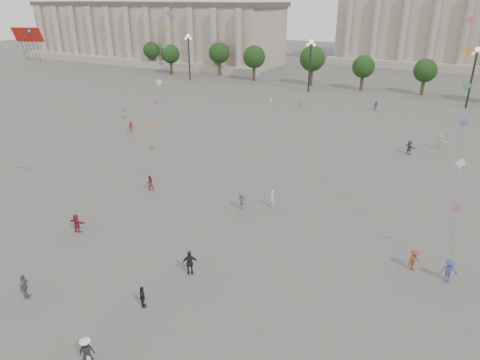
% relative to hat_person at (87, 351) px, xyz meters
% --- Properties ---
extents(ground, '(360.00, 360.00, 0.00)m').
position_rel_hat_person_xyz_m(ground, '(0.90, 4.98, -0.87)').
color(ground, '#575452').
rests_on(ground, ground).
extents(hall_west, '(84.00, 26.22, 17.20)m').
position_rel_hat_person_xyz_m(hall_west, '(-74.10, 98.87, 7.56)').
color(hall_west, '#A19587').
rests_on(hall_west, ground).
extents(hall_central, '(48.30, 34.30, 35.50)m').
position_rel_hat_person_xyz_m(hall_central, '(0.90, 134.20, 13.36)').
color(hall_central, '#A19587').
rests_on(hall_central, ground).
extents(tree_row, '(137.12, 5.12, 8.00)m').
position_rel_hat_person_xyz_m(tree_row, '(0.90, 82.98, 4.53)').
color(tree_row, '#3A2C1D').
rests_on(tree_row, ground).
extents(lamp_post_far_west, '(2.00, 0.90, 10.65)m').
position_rel_hat_person_xyz_m(lamp_post_far_west, '(-44.10, 74.98, 6.48)').
color(lamp_post_far_west, '#262628').
rests_on(lamp_post_far_west, ground).
extents(lamp_post_mid_west, '(2.00, 0.90, 10.65)m').
position_rel_hat_person_xyz_m(lamp_post_mid_west, '(-14.10, 74.98, 6.48)').
color(lamp_post_mid_west, '#262628').
rests_on(lamp_post_mid_west, ground).
extents(lamp_post_mid_east, '(2.00, 0.90, 10.65)m').
position_rel_hat_person_xyz_m(lamp_post_mid_east, '(15.90, 74.98, 6.48)').
color(lamp_post_mid_east, '#262628').
rests_on(lamp_post_mid_east, ground).
extents(person_crowd_0, '(0.95, 0.91, 1.59)m').
position_rel_hat_person_xyz_m(person_crowd_0, '(1.73, 65.76, -0.07)').
color(person_crowd_0, '#38457E').
rests_on(person_crowd_0, ground).
extents(person_crowd_1, '(0.94, 1.03, 1.73)m').
position_rel_hat_person_xyz_m(person_crowd_1, '(-33.56, 40.43, -0.01)').
color(person_crowd_1, '#BBBBB6').
rests_on(person_crowd_1, ground).
extents(person_crowd_2, '(0.94, 1.21, 1.66)m').
position_rel_hat_person_xyz_m(person_crowd_2, '(-27.32, 34.78, -0.04)').
color(person_crowd_2, maroon).
rests_on(person_crowd_2, ground).
extents(person_crowd_4, '(1.30, 1.68, 1.78)m').
position_rel_hat_person_xyz_m(person_crowd_4, '(-10.95, 61.69, 0.02)').
color(person_crowd_4, beige).
rests_on(person_crowd_4, ground).
extents(person_crowd_6, '(1.23, 0.82, 1.77)m').
position_rel_hat_person_xyz_m(person_crowd_6, '(-1.23, 20.30, 0.02)').
color(person_crowd_6, '#59595D').
rests_on(person_crowd_6, ground).
extents(person_crowd_7, '(1.85, 1.33, 1.93)m').
position_rel_hat_person_xyz_m(person_crowd_7, '(13.54, 48.07, 0.10)').
color(person_crowd_7, white).
rests_on(person_crowd_7, ground).
extents(person_crowd_8, '(1.12, 1.25, 1.68)m').
position_rel_hat_person_xyz_m(person_crowd_8, '(14.41, 17.57, -0.03)').
color(person_crowd_8, brown).
rests_on(person_crowd_8, ground).
extents(person_crowd_10, '(0.39, 0.58, 1.56)m').
position_rel_hat_person_xyz_m(person_crowd_10, '(-16.04, 60.14, -0.09)').
color(person_crowd_10, silver).
rests_on(person_crowd_10, ground).
extents(person_crowd_12, '(1.62, 1.51, 1.81)m').
position_rel_hat_person_xyz_m(person_crowd_12, '(10.42, 43.99, 0.04)').
color(person_crowd_12, '#5A595E').
rests_on(person_crowd_12, ground).
extents(person_crowd_13, '(0.76, 0.69, 1.73)m').
position_rel_hat_person_xyz_m(person_crowd_13, '(1.16, 22.01, -0.00)').
color(person_crowd_13, silver).
rests_on(person_crowd_13, ground).
extents(tourist_1, '(0.97, 0.85, 1.57)m').
position_rel_hat_person_xyz_m(tourist_1, '(-0.39, 5.06, -0.08)').
color(tourist_1, black).
rests_on(tourist_1, ground).
extents(tourist_2, '(1.60, 0.66, 1.67)m').
position_rel_hat_person_xyz_m(tourist_2, '(-11.61, 10.00, -0.03)').
color(tourist_2, maroon).
rests_on(tourist_2, ground).
extents(tourist_3, '(0.90, 1.12, 1.78)m').
position_rel_hat_person_xyz_m(tourist_3, '(-7.89, 2.14, 0.02)').
color(tourist_3, slate).
rests_on(tourist_3, ground).
extents(tourist_4, '(1.18, 1.02, 1.91)m').
position_rel_hat_person_xyz_m(tourist_4, '(0.29, 9.46, 0.09)').
color(tourist_4, black).
rests_on(tourist_4, ground).
extents(kite_flyer_0, '(0.96, 0.98, 1.59)m').
position_rel_hat_person_xyz_m(kite_flyer_0, '(-11.71, 19.78, -0.07)').
color(kite_flyer_0, maroon).
rests_on(kite_flyer_0, ground).
extents(kite_flyer_1, '(1.31, 1.00, 1.80)m').
position_rel_hat_person_xyz_m(kite_flyer_1, '(16.76, 17.18, 0.03)').
color(kite_flyer_1, '#37457C').
rests_on(kite_flyer_1, ground).
extents(hat_person, '(0.95, 0.92, 1.69)m').
position_rel_hat_person_xyz_m(hat_person, '(0.00, 0.00, 0.00)').
color(hat_person, black).
rests_on(hat_person, ground).
extents(dragon_kite, '(5.17, 7.91, 22.00)m').
position_rel_hat_person_xyz_m(dragon_kite, '(-13.52, 9.83, 14.24)').
color(dragon_kite, '#B41813').
rests_on(dragon_kite, ground).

